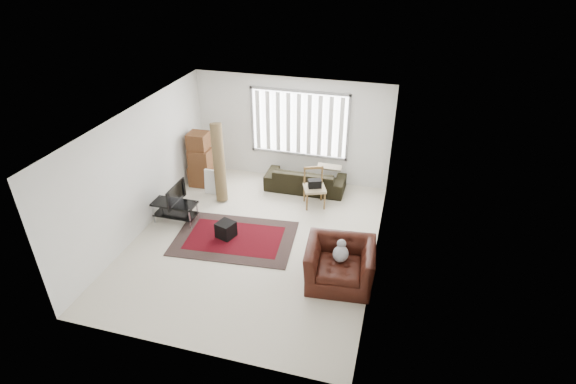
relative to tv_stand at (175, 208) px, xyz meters
The scene contains 11 objects.
room 2.45m from the tv_stand, ahead, with size 6.00×6.02×2.71m.
persian_rug 1.57m from the tv_stand, 10.17° to the right, with size 2.66×1.90×0.02m.
tv_stand is the anchor object (origin of this frame).
tv 0.37m from the tv_stand, behind, with size 0.80×0.10×0.46m, color black.
subwoofer 1.35m from the tv_stand, 11.36° to the right, with size 0.34×0.34×0.34m, color black.
moving_boxes 1.81m from the tv_stand, 95.55° to the left, with size 0.59×0.55×1.41m.
white_flatpack 1.44m from the tv_stand, 76.66° to the left, with size 0.50×0.07×0.63m, color silver.
rolled_rug 1.52m from the tv_stand, 66.39° to the left, with size 0.28×0.28×1.87m, color brown.
sofa 3.30m from the tv_stand, 41.95° to the left, with size 1.99×0.86×0.76m, color black.
side_chair 3.23m from the tv_stand, 28.39° to the left, with size 0.64×0.64×0.92m.
armchair 4.02m from the tv_stand, 14.71° to the right, with size 1.34×1.20×0.92m.
Camera 1 is at (2.74, -7.25, 5.66)m, focal length 28.00 mm.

